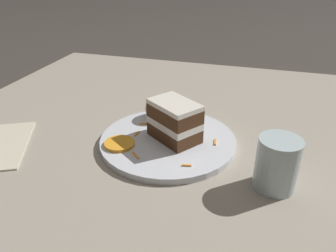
% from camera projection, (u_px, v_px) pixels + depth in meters
% --- Properties ---
extents(ground_plane, '(6.00, 6.00, 0.00)m').
position_uv_depth(ground_plane, '(161.00, 143.00, 0.79)').
color(ground_plane, '#38332D').
rests_on(ground_plane, ground).
extents(dining_table, '(1.11, 1.12, 0.03)m').
position_uv_depth(dining_table, '(161.00, 137.00, 0.78)').
color(dining_table, gray).
rests_on(dining_table, ground).
extents(plate, '(0.30, 0.30, 0.01)m').
position_uv_depth(plate, '(168.00, 141.00, 0.73)').
color(plate, silver).
rests_on(plate, dining_table).
extents(cake_slice, '(0.12, 0.13, 0.09)m').
position_uv_depth(cake_slice, '(175.00, 121.00, 0.70)').
color(cake_slice, '#4C2D19').
rests_on(cake_slice, plate).
extents(cream_dollop, '(0.07, 0.06, 0.05)m').
position_uv_depth(cream_dollop, '(158.00, 109.00, 0.80)').
color(cream_dollop, white).
rests_on(cream_dollop, plate).
extents(orange_garnish, '(0.06, 0.06, 0.01)m').
position_uv_depth(orange_garnish, '(119.00, 144.00, 0.69)').
color(orange_garnish, orange).
rests_on(orange_garnish, plate).
extents(carrot_shreds_scatter, '(0.22, 0.19, 0.00)m').
position_uv_depth(carrot_shreds_scatter, '(171.00, 134.00, 0.73)').
color(carrot_shreds_scatter, orange).
rests_on(carrot_shreds_scatter, plate).
extents(drinking_glass, '(0.08, 0.08, 0.10)m').
position_uv_depth(drinking_glass, '(276.00, 167.00, 0.58)').
color(drinking_glass, silver).
rests_on(drinking_glass, dining_table).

